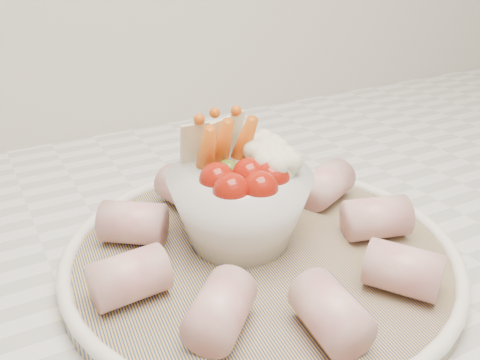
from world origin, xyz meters
TOP-DOWN VIEW (x-y plane):
  - serving_platter at (-0.06, 1.37)m, footprint 0.37×0.37m
  - veggie_bowl at (-0.07, 1.40)m, footprint 0.13×0.13m
  - cured_meat_rolls at (-0.06, 1.37)m, footprint 0.29×0.29m

SIDE VIEW (x-z plane):
  - serving_platter at x=-0.06m, z-range 0.92..0.94m
  - cured_meat_rolls at x=-0.06m, z-range 0.93..0.97m
  - veggie_bowl at x=-0.07m, z-range 0.92..1.03m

